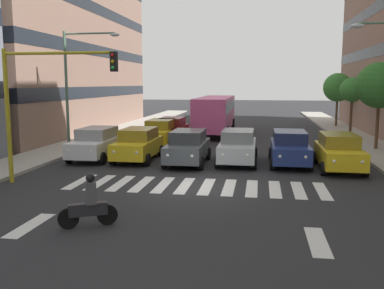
# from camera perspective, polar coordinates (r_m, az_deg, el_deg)

# --- Properties ---
(ground_plane) EXTENTS (180.00, 180.00, 0.00)m
(ground_plane) POSITION_cam_1_polar(r_m,az_deg,el_deg) (17.21, 0.51, -5.61)
(ground_plane) COLOR #262628
(crosswalk_markings) EXTENTS (10.35, 2.80, 0.01)m
(crosswalk_markings) POSITION_cam_1_polar(r_m,az_deg,el_deg) (17.21, 0.51, -5.60)
(crosswalk_markings) COLOR silver
(crosswalk_markings) RESTS_ON ground_plane
(lane_arrow_0) EXTENTS (0.50, 2.20, 0.01)m
(lane_arrow_0) POSITION_cam_1_polar(r_m,az_deg,el_deg) (11.87, 16.54, -12.40)
(lane_arrow_0) COLOR silver
(lane_arrow_0) RESTS_ON ground_plane
(lane_arrow_1) EXTENTS (0.50, 2.20, 0.01)m
(lane_arrow_1) POSITION_cam_1_polar(r_m,az_deg,el_deg) (13.48, -20.93, -10.10)
(lane_arrow_1) COLOR silver
(lane_arrow_1) RESTS_ON ground_plane
(car_0) EXTENTS (2.02, 4.44, 1.72)m
(car_0) POSITION_cam_1_polar(r_m,az_deg,el_deg) (21.46, 19.16, -0.89)
(car_0) COLOR gold
(car_0) RESTS_ON ground_plane
(car_1) EXTENTS (2.02, 4.44, 1.72)m
(car_1) POSITION_cam_1_polar(r_m,az_deg,el_deg) (22.07, 13.00, -0.41)
(car_1) COLOR navy
(car_1) RESTS_ON ground_plane
(car_2) EXTENTS (2.02, 4.44, 1.72)m
(car_2) POSITION_cam_1_polar(r_m,az_deg,el_deg) (22.05, 6.17, -0.25)
(car_2) COLOR #B2B7BC
(car_2) RESTS_ON ground_plane
(car_3) EXTENTS (2.02, 4.44, 1.72)m
(car_3) POSITION_cam_1_polar(r_m,az_deg,el_deg) (21.77, -0.56, -0.31)
(car_3) COLOR #474C51
(car_3) RESTS_ON ground_plane
(car_4) EXTENTS (2.02, 4.44, 1.72)m
(car_4) POSITION_cam_1_polar(r_m,az_deg,el_deg) (22.93, -7.26, 0.06)
(car_4) COLOR gold
(car_4) RESTS_ON ground_plane
(car_5) EXTENTS (2.02, 4.44, 1.72)m
(car_5) POSITION_cam_1_polar(r_m,az_deg,el_deg) (23.71, -12.73, 0.19)
(car_5) COLOR silver
(car_5) RESTS_ON ground_plane
(car_row2_0) EXTENTS (2.02, 4.44, 1.72)m
(car_row2_0) POSITION_cam_1_polar(r_m,az_deg,el_deg) (28.35, -4.28, 1.66)
(car_row2_0) COLOR gold
(car_row2_0) RESTS_ON ground_plane
(car_row2_1) EXTENTS (2.02, 4.44, 1.72)m
(car_row2_1) POSITION_cam_1_polar(r_m,az_deg,el_deg) (30.01, -2.77, 2.03)
(car_row2_1) COLOR maroon
(car_row2_1) RESTS_ON ground_plane
(bus_behind_traffic) EXTENTS (2.78, 10.50, 3.00)m
(bus_behind_traffic) POSITION_cam_1_polar(r_m,az_deg,el_deg) (35.01, 3.17, 4.52)
(bus_behind_traffic) COLOR #DB5193
(bus_behind_traffic) RESTS_ON ground_plane
(motorcycle_with_rider) EXTENTS (1.55, 0.89, 1.57)m
(motorcycle_with_rider) POSITION_cam_1_polar(r_m,az_deg,el_deg) (12.67, -13.71, -7.91)
(motorcycle_with_rider) COLOR black
(motorcycle_with_rider) RESTS_ON ground_plane
(traffic_light_gantry) EXTENTS (4.82, 0.36, 5.50)m
(traffic_light_gantry) POSITION_cam_1_polar(r_m,az_deg,el_deg) (18.26, -19.97, 6.54)
(traffic_light_gantry) COLOR #AD991E
(traffic_light_gantry) RESTS_ON ground_plane
(street_lamp_right) EXTENTS (3.40, 0.28, 6.94)m
(street_lamp_right) POSITION_cam_1_polar(r_m,az_deg,el_deg) (25.85, -15.39, 8.71)
(street_lamp_right) COLOR #4C6B56
(street_lamp_right) RESTS_ON sidewalk_right
(street_tree_1) EXTENTS (2.78, 2.78, 5.24)m
(street_tree_1) POSITION_cam_1_polar(r_m,az_deg,el_deg) (28.06, 23.93, 7.27)
(street_tree_1) COLOR #513823
(street_tree_1) RESTS_ON sidewalk_left
(street_tree_2) EXTENTS (1.86, 1.86, 4.42)m
(street_tree_2) POSITION_cam_1_polar(r_m,az_deg,el_deg) (34.62, 20.76, 6.84)
(street_tree_2) COLOR #513823
(street_tree_2) RESTS_ON sidewalk_left
(street_tree_3) EXTENTS (2.66, 2.66, 4.93)m
(street_tree_3) POSITION_cam_1_polar(r_m,az_deg,el_deg) (42.04, 19.02, 7.26)
(street_tree_3) COLOR #513823
(street_tree_3) RESTS_ON sidewalk_left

